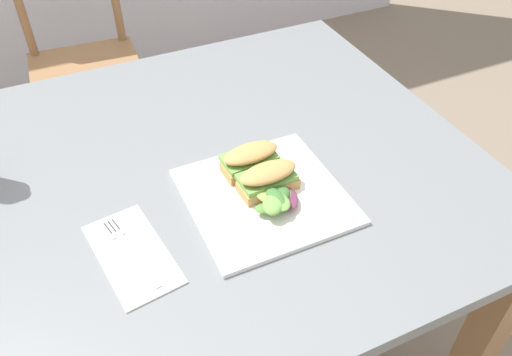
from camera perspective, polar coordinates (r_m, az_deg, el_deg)
dining_table at (r=1.16m, az=-6.15°, el=-3.53°), size 1.17×0.99×0.74m
chair_wooden_far at (r=2.12m, az=-18.30°, el=11.83°), size 0.43×0.43×0.87m
plate_lunch at (r=1.01m, az=0.96°, el=-2.02°), size 0.29×0.29×0.01m
sandwich_half_front at (r=1.00m, az=1.31°, el=-0.02°), size 0.12×0.07×0.06m
sandwich_half_back at (r=1.04m, az=-0.62°, el=2.12°), size 0.12×0.07×0.06m
salad_mixed_greens at (r=0.97m, az=2.42°, el=-2.20°), size 0.10×0.11×0.04m
napkin_folded at (r=0.94m, az=-13.39°, el=-8.11°), size 0.14×0.23×0.00m
fork_on_napkin at (r=0.95m, az=-13.92°, el=-7.31°), size 0.06×0.18×0.00m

